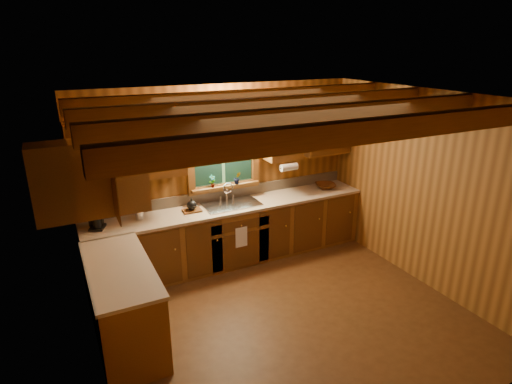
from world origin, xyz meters
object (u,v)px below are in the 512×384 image
object	(u,v)px
coffee_maker	(96,217)
cutting_board	(192,211)
wicker_basket	(325,186)
sink	(231,207)

from	to	relation	value
coffee_maker	cutting_board	xyz separation A→B (m)	(1.26, -0.01, -0.14)
coffee_maker	wicker_basket	world-z (taller)	coffee_maker
coffee_maker	cutting_board	world-z (taller)	coffee_maker
sink	wicker_basket	bearing A→B (deg)	-0.07
cutting_board	coffee_maker	bearing A→B (deg)	-176.92
coffee_maker	wicker_basket	xyz separation A→B (m)	(3.52, -0.02, -0.11)
sink	cutting_board	xyz separation A→B (m)	(-0.60, 0.01, 0.06)
wicker_basket	cutting_board	bearing A→B (deg)	179.65
sink	wicker_basket	distance (m)	1.67
coffee_maker	cutting_board	bearing A→B (deg)	21.95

